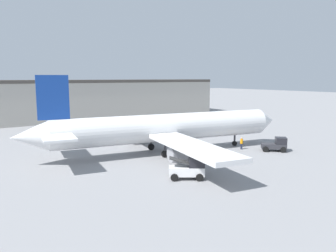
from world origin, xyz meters
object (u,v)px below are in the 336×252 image
Objects in this scene: airplane at (162,128)px; belt_loader_truck at (189,168)px; ground_crew_worker at (242,143)px; baggage_tug at (276,145)px.

belt_loader_truck is (-4.13, -11.07, -2.23)m from airplane.
ground_crew_worker is at bearing -12.73° from airplane.
airplane reaches higher than baggage_tug.
ground_crew_worker is 0.46× the size of belt_loader_truck.
baggage_tug is (13.66, -8.13, -2.47)m from airplane.
ground_crew_worker is 0.49× the size of baggage_tug.
belt_loader_truck reaches higher than baggage_tug.
ground_crew_worker is 16.14m from belt_loader_truck.
airplane is 10.01× the size of belt_loader_truck.
airplane is 11.83m from ground_crew_worker.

